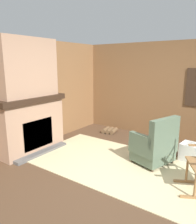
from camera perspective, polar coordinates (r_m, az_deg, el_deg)
name	(u,v)px	position (r m, az deg, el deg)	size (l,w,h in m)	color
ground_plane	(126,183)	(3.66, 7.43, -17.94)	(14.00, 14.00, 0.00)	#4C3523
wood_panel_wall_left	(22,96)	(4.89, -19.18, 4.08)	(0.06, 5.57, 2.37)	brown
wood_panel_wall_back	(178,92)	(5.55, 20.28, 4.99)	(5.57, 0.09, 2.37)	brown
fireplace_hearth	(32,125)	(4.81, -16.88, -3.15)	(0.64, 1.52, 1.18)	#9E7A60
chimney_breast	(28,68)	(4.65, -17.92, 10.96)	(0.38, 1.25, 1.17)	#9E7A60
area_rug	(119,164)	(4.22, 5.44, -13.42)	(3.45, 1.87, 0.01)	#C6B789
armchair	(155,146)	(4.23, 14.64, -8.62)	(0.78, 0.86, 0.92)	#516651
firewood_stack	(110,130)	(5.99, 3.05, -4.80)	(0.42, 0.42, 0.12)	brown
laundry_basket	(194,153)	(4.61, 23.88, -9.83)	(0.54, 0.38, 0.35)	white
oil_lamp_vase	(9,94)	(4.47, -22.28, 4.37)	(0.10, 0.10, 0.28)	#99B29E
storage_case	(44,91)	(4.99, -13.89, 5.22)	(0.18, 0.25, 0.12)	brown
decorative_plate_on_mantel	(24,90)	(4.69, -18.71, 5.34)	(0.07, 0.26, 0.26)	#336093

